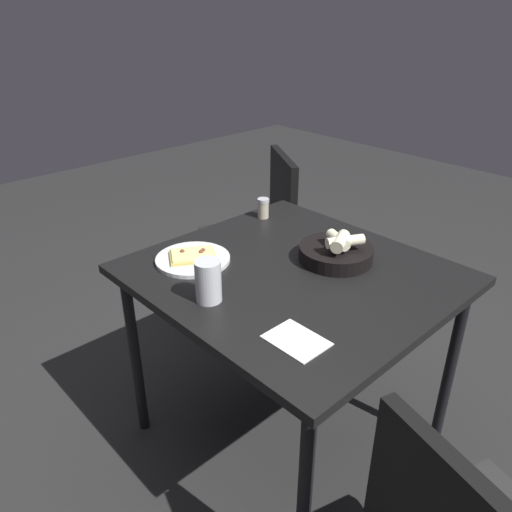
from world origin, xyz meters
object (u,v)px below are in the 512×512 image
at_px(pizza_plate, 193,258).
at_px(pepper_shaker, 263,209).
at_px(dining_table, 292,289).
at_px(chair_far, 260,228).
at_px(bread_basket, 336,252).
at_px(beer_glass, 208,283).

bearing_deg(pizza_plate, pepper_shaker, -75.68).
bearing_deg(pizza_plate, dining_table, -145.00).
height_order(pepper_shaker, chair_far, chair_far).
xyz_separation_m(dining_table, pizza_plate, (0.29, 0.20, 0.08)).
height_order(dining_table, bread_basket, bread_basket).
relative_size(bread_basket, beer_glass, 1.94).
xyz_separation_m(pizza_plate, pepper_shaker, (0.12, -0.45, 0.03)).
bearing_deg(dining_table, bread_basket, -106.88).
bearing_deg(beer_glass, chair_far, -51.80).
bearing_deg(pepper_shaker, bread_basket, 169.38).
xyz_separation_m(pizza_plate, chair_far, (0.44, -0.75, -0.25)).
height_order(pizza_plate, pepper_shaker, pepper_shaker).
height_order(bread_basket, pepper_shaker, bread_basket).
relative_size(dining_table, chair_far, 1.10).
distance_m(bread_basket, chair_far, 0.91).
xyz_separation_m(beer_glass, chair_far, (0.68, -0.87, -0.30)).
bearing_deg(bread_basket, beer_glass, 78.37).
distance_m(bread_basket, beer_glass, 0.50).
bearing_deg(dining_table, chair_far, -36.79).
bearing_deg(bread_basket, chair_far, -26.06).
bearing_deg(bread_basket, dining_table, 73.12).
bearing_deg(beer_glass, bread_basket, -101.63).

